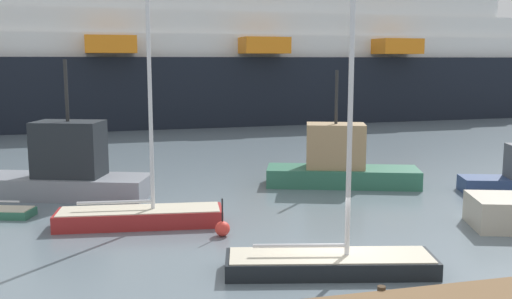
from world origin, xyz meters
name	(u,v)px	position (x,y,z in m)	size (l,w,h in m)	color
ground_plane	(338,265)	(0.00, 0.00, 0.00)	(600.00, 600.00, 0.00)	slate
sailboat_0	(140,214)	(-6.15, 6.41, 0.51)	(6.96, 2.59, 10.40)	maroon
sailboat_2	(330,258)	(-0.51, -0.59, 0.49)	(6.97, 3.27, 10.80)	black
fishing_boat_0	(65,170)	(-9.46, 12.45, 1.36)	(8.98, 5.37, 6.83)	gray
fishing_boat_1	(339,164)	(4.83, 11.65, 1.20)	(8.54, 5.02, 6.26)	#2D6B51
channel_buoy_0	(222,228)	(-3.13, 4.13, 0.31)	(0.59, 0.59, 1.50)	red
cruise_ship	(32,63)	(-14.96, 48.29, 6.47)	(129.27, 24.17, 20.46)	black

